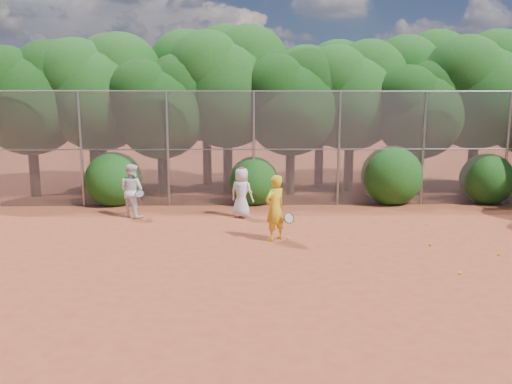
{
  "coord_description": "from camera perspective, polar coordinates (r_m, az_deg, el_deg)",
  "views": [
    {
      "loc": [
        -1.34,
        -11.44,
        3.57
      ],
      "look_at": [
        -1.0,
        2.5,
        1.1
      ],
      "focal_mm": 35.0,
      "sensor_mm": 36.0,
      "label": 1
    }
  ],
  "objects": [
    {
      "name": "tree_7",
      "position": [
        22.18,
        24.16,
        11.02
      ],
      "size": [
        4.77,
        4.14,
        6.53
      ],
      "color": "black",
      "rests_on": "ground"
    },
    {
      "name": "ball_2",
      "position": [
        11.54,
        22.26,
        -8.57
      ],
      "size": [
        0.07,
        0.07,
        0.07
      ],
      "primitive_type": "sphere",
      "color": "#AAD226",
      "rests_on": "ground"
    },
    {
      "name": "player_teen",
      "position": [
        15.79,
        -1.65,
        -0.04
      ],
      "size": [
        0.93,
        0.82,
        1.62
      ],
      "rotation": [
        0.0,
        0.0,
        2.63
      ],
      "color": "silver",
      "rests_on": "ground"
    },
    {
      "name": "ball_1",
      "position": [
        15.81,
        18.96,
        -3.44
      ],
      "size": [
        0.07,
        0.07,
        0.07
      ],
      "primitive_type": "sphere",
      "color": "#AAD226",
      "rests_on": "ground"
    },
    {
      "name": "tree_2",
      "position": [
        19.53,
        -10.71,
        9.91
      ],
      "size": [
        3.99,
        3.47,
        5.47
      ],
      "color": "black",
      "rests_on": "ground"
    },
    {
      "name": "tree_12",
      "position": [
        24.04,
        18.2,
        11.8
      ],
      "size": [
        5.02,
        4.37,
        6.88
      ],
      "color": "black",
      "rests_on": "ground"
    },
    {
      "name": "bush_3",
      "position": [
        19.99,
        24.87,
        1.58
      ],
      "size": [
        1.9,
        1.9,
        1.9
      ],
      "primitive_type": "sphere",
      "color": "#144711",
      "rests_on": "ground"
    },
    {
      "name": "ball_0",
      "position": [
        13.53,
        19.26,
        -5.69
      ],
      "size": [
        0.07,
        0.07,
        0.07
      ],
      "primitive_type": "sphere",
      "color": "#AAD226",
      "rests_on": "ground"
    },
    {
      "name": "tree_5",
      "position": [
        20.95,
        10.94,
        11.17
      ],
      "size": [
        4.51,
        3.92,
        6.17
      ],
      "color": "black",
      "rests_on": "ground"
    },
    {
      "name": "ball_3",
      "position": [
        13.32,
        25.97,
        -6.39
      ],
      "size": [
        0.07,
        0.07,
        0.07
      ],
      "primitive_type": "sphere",
      "color": "#AAD226",
      "rests_on": "ground"
    },
    {
      "name": "player_yellow",
      "position": [
        13.1,
        2.2,
        -1.85
      ],
      "size": [
        0.89,
        0.73,
        1.75
      ],
      "rotation": [
        0.0,
        0.0,
        3.85
      ],
      "color": "yellow",
      "rests_on": "ground"
    },
    {
      "name": "bush_2",
      "position": [
        18.69,
        15.23,
        2.1
      ],
      "size": [
        2.2,
        2.2,
        2.2
      ],
      "primitive_type": "sphere",
      "color": "#144711",
      "rests_on": "ground"
    },
    {
      "name": "tree_11",
      "position": [
        22.35,
        7.51,
        11.48
      ],
      "size": [
        4.64,
        4.03,
        6.35
      ],
      "color": "black",
      "rests_on": "ground"
    },
    {
      "name": "tree_3",
      "position": [
        20.31,
        -3.15,
        12.36
      ],
      "size": [
        4.89,
        4.26,
        6.7
      ],
      "color": "black",
      "rests_on": "ground"
    },
    {
      "name": "player_white",
      "position": [
        16.32,
        -13.98,
        0.17
      ],
      "size": [
        1.05,
        0.99,
        1.71
      ],
      "rotation": [
        0.0,
        0.0,
        2.59
      ],
      "color": "white",
      "rests_on": "ground"
    },
    {
      "name": "ball_5",
      "position": [
        17.54,
        16.04,
        -1.98
      ],
      "size": [
        0.07,
        0.07,
        0.07
      ],
      "primitive_type": "sphere",
      "color": "#AAD226",
      "rests_on": "ground"
    },
    {
      "name": "tree_10",
      "position": [
        22.57,
        -5.57,
        12.68
      ],
      "size": [
        5.15,
        4.48,
        7.06
      ],
      "color": "black",
      "rests_on": "ground"
    },
    {
      "name": "ball_6",
      "position": [
        15.3,
        4.52,
        -3.35
      ],
      "size": [
        0.07,
        0.07,
        0.07
      ],
      "primitive_type": "sphere",
      "color": "#AAD226",
      "rests_on": "ground"
    },
    {
      "name": "tree_6",
      "position": [
        20.66,
        18.34,
        9.26
      ],
      "size": [
        3.86,
        3.36,
        5.29
      ],
      "color": "black",
      "rests_on": "ground"
    },
    {
      "name": "bush_0",
      "position": [
        18.52,
        -15.95,
        1.68
      ],
      "size": [
        2.0,
        2.0,
        2.0
      ],
      "primitive_type": "sphere",
      "color": "#144711",
      "rests_on": "ground"
    },
    {
      "name": "ground",
      "position": [
        12.06,
        5.08,
        -7.22
      ],
      "size": [
        80.0,
        80.0,
        0.0
      ],
      "primitive_type": "plane",
      "color": "#9F4023",
      "rests_on": "ground"
    },
    {
      "name": "tree_9",
      "position": [
        23.26,
        -18.25,
        11.44
      ],
      "size": [
        4.83,
        4.2,
        6.62
      ],
      "color": "black",
      "rests_on": "ground"
    },
    {
      "name": "ball_4",
      "position": [
        13.43,
        3.67,
        -5.25
      ],
      "size": [
        0.07,
        0.07,
        0.07
      ],
      "primitive_type": "sphere",
      "color": "#AAD226",
      "rests_on": "ground"
    },
    {
      "name": "tree_0",
      "position": [
        21.1,
        -24.38,
        10.15
      ],
      "size": [
        4.38,
        3.81,
        6.0
      ],
      "color": "black",
      "rests_on": "ground"
    },
    {
      "name": "tree_1",
      "position": [
        20.76,
        -17.38,
        11.23
      ],
      "size": [
        4.64,
        4.03,
        6.35
      ],
      "color": "black",
      "rests_on": "ground"
    },
    {
      "name": "bush_1",
      "position": [
        17.95,
        -0.29,
        1.49
      ],
      "size": [
        1.8,
        1.8,
        1.8
      ],
      "primitive_type": "sphere",
      "color": "#144711",
      "rests_on": "ground"
    },
    {
      "name": "tree_4",
      "position": [
        19.77,
        4.18,
        10.56
      ],
      "size": [
        4.19,
        3.64,
        5.73
      ],
      "color": "black",
      "rests_on": "ground"
    },
    {
      "name": "fence_back",
      "position": [
        17.55,
        2.61,
        5.07
      ],
      "size": [
        20.05,
        0.09,
        4.03
      ],
      "color": "gray",
      "rests_on": "ground"
    }
  ]
}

